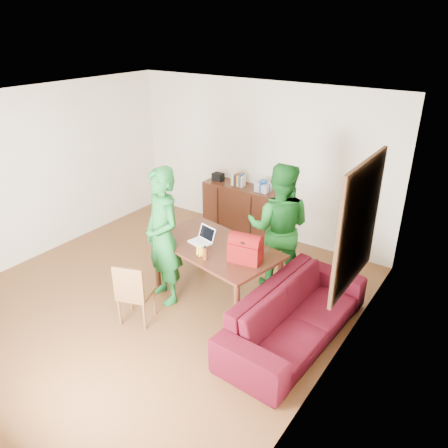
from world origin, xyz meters
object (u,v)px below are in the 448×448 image
Objects in this scene: table at (216,252)px; sofa at (296,314)px; red_bag at (246,251)px; person_far at (279,228)px; person_near at (163,237)px; bottle at (205,253)px; laptop at (200,240)px; chair at (136,304)px.

sofa is (1.30, -0.14, -0.38)m from table.
person_far is at bearing 79.93° from red_bag.
sofa is (1.86, 0.27, -0.63)m from person_near.
bottle is 1.34m from sofa.
person_far reaches higher than sofa.
table is 0.62m from red_bag.
person_near is 1.98m from sofa.
bottle is at bearing 48.62° from person_far.
table is at bearing 157.48° from red_bag.
person_near reaches higher than sofa.
red_bag is at bearing 91.81° from sofa.
laptop is 0.14× the size of sofa.
bottle is at bearing -31.40° from laptop.
chair is 2.65× the size of laptop.
sofa is at bearing 5.55° from chair.
person_near reaches higher than red_bag.
laptop reaches higher than chair.
laptop is (0.31, 0.96, 0.61)m from chair.
bottle is (0.11, -0.38, 0.20)m from table.
person_near is at bearing -121.84° from laptop.
person_near is (-0.57, -0.41, 0.24)m from table.
red_bag is at bearing -1.72° from table.
person_near is 5.84× the size of laptop.
person_far is (1.12, 1.17, -0.02)m from person_near.
person_far is at bearing 43.10° from sofa.
laptop is at bearing 67.25° from person_near.
laptop reaches higher than sofa.
sofa is at bearing 4.58° from table.
laptop is at bearing 51.82° from chair.
bottle is at bearing -159.56° from red_bag.
laptop is 0.82× the size of red_bag.
table is at bearing 57.76° from person_near.
sofa is at bearing -11.48° from red_bag.
chair reaches higher than sofa.
person_far reaches higher than red_bag.
person_near reaches higher than laptop.
person_near is 1.15m from red_bag.
chair is at bearing -65.36° from person_near.
laptop is at bearing -154.00° from table.
red_bag is (-0.00, -0.88, 0.03)m from person_far.
table is 10.01× the size of bottle.
bottle is 0.47× the size of red_bag.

